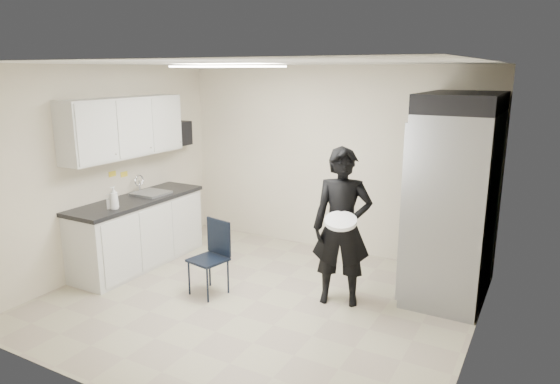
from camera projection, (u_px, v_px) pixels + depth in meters
The scene contains 21 objects.
floor at pixel (257, 301), 5.62m from camera, with size 4.50×4.50×0.00m, color tan.
ceiling at pixel (254, 63), 5.00m from camera, with size 4.50×4.50×0.00m, color white.
back_wall at pixel (330, 160), 7.01m from camera, with size 4.50×4.50×0.00m, color beige.
left_wall at pixel (105, 169), 6.37m from camera, with size 4.00×4.00×0.00m, color beige.
right_wall at pixel (480, 218), 4.25m from camera, with size 4.00×4.00×0.00m, color beige.
ceiling_panel at pixel (227, 66), 5.63m from camera, with size 1.20×0.60×0.02m, color white.
lower_counter at pixel (139, 233), 6.60m from camera, with size 0.60×1.90×0.86m, color silver.
countertop at pixel (136, 200), 6.50m from camera, with size 0.64×1.95×0.05m, color black.
sink at pixel (151, 197), 6.70m from camera, with size 0.42×0.40×0.14m, color gray.
faucet at pixel (139, 185), 6.76m from camera, with size 0.02×0.02×0.24m, color silver.
upper_cabinets at pixel (124, 127), 6.33m from camera, with size 0.35×1.80×0.75m, color silver.
towel_dispenser at pixel (180, 133), 7.39m from camera, with size 0.22×0.30×0.35m, color black.
notice_sticker_left at pixel (112, 174), 6.47m from camera, with size 0.00×0.12×0.07m, color yellow.
notice_sticker_right at pixel (124, 174), 6.65m from camera, with size 0.00×0.12×0.07m, color yellow.
commercial_fridge at pixel (454, 206), 5.59m from camera, with size 0.80×1.35×2.10m, color gray.
fridge_compressor at pixel (463, 102), 5.32m from camera, with size 0.80×1.35×0.20m, color black.
folding_chair at pixel (208, 260), 5.70m from camera, with size 0.37×0.37×0.84m, color black.
man_tuxedo at pixel (342, 227), 5.41m from camera, with size 0.64×0.43×1.75m, color black.
bucket_lid at pixel (341, 221), 5.13m from camera, with size 0.34×0.34×0.04m, color white.
soap_bottle_a at pixel (114, 198), 5.94m from camera, with size 0.11×0.11×0.28m, color white.
soap_bottle_b at pixel (110, 201), 5.98m from camera, with size 0.08×0.08×0.18m, color #B8B8C5.
Camera 1 is at (2.73, -4.40, 2.53)m, focal length 32.00 mm.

